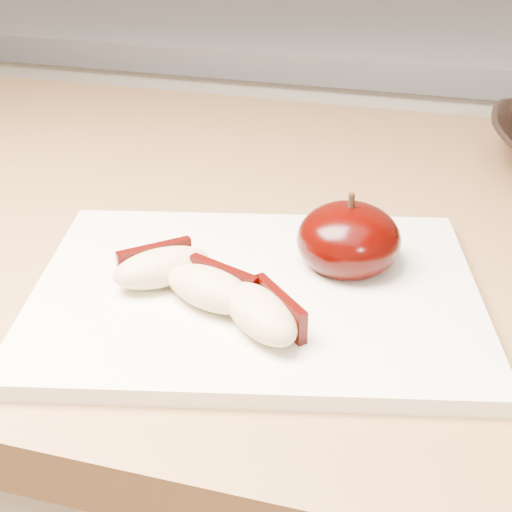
# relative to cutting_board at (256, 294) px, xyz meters

# --- Properties ---
(back_cabinet) EXTENTS (2.40, 0.62, 0.94)m
(back_cabinet) POSITION_rel_cutting_board_xyz_m (-0.02, 0.85, -0.44)
(back_cabinet) COLOR silver
(back_cabinet) RESTS_ON ground
(cutting_board) EXTENTS (0.36, 0.30, 0.01)m
(cutting_board) POSITION_rel_cutting_board_xyz_m (0.00, 0.00, 0.00)
(cutting_board) COLOR white
(cutting_board) RESTS_ON island_counter
(apple_half) EXTENTS (0.08, 0.08, 0.07)m
(apple_half) POSITION_rel_cutting_board_xyz_m (0.06, 0.05, 0.03)
(apple_half) COLOR black
(apple_half) RESTS_ON cutting_board
(apple_wedge_a) EXTENTS (0.08, 0.07, 0.03)m
(apple_wedge_a) POSITION_rel_cutting_board_xyz_m (-0.07, -0.01, 0.02)
(apple_wedge_a) COLOR #D6BA88
(apple_wedge_a) RESTS_ON cutting_board
(apple_wedge_b) EXTENTS (0.08, 0.06, 0.03)m
(apple_wedge_b) POSITION_rel_cutting_board_xyz_m (-0.02, -0.03, 0.02)
(apple_wedge_b) COLOR #D6BA88
(apple_wedge_b) RESTS_ON cutting_board
(apple_wedge_c) EXTENTS (0.07, 0.07, 0.03)m
(apple_wedge_c) POSITION_rel_cutting_board_xyz_m (0.02, -0.05, 0.02)
(apple_wedge_c) COLOR #D6BA88
(apple_wedge_c) RESTS_ON cutting_board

